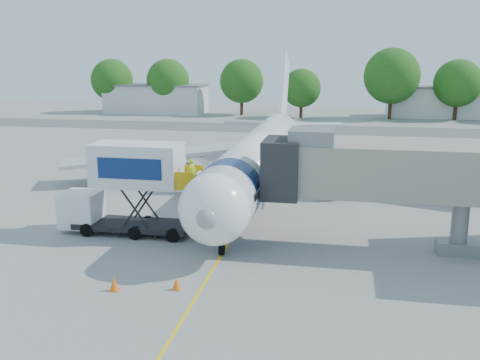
% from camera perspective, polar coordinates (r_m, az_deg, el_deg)
% --- Properties ---
extents(ground, '(160.00, 160.00, 0.00)m').
position_cam_1_polar(ground, '(37.95, 1.17, -2.89)').
color(ground, gray).
rests_on(ground, ground).
extents(guidance_line, '(0.15, 70.00, 0.01)m').
position_cam_1_polar(guidance_line, '(37.95, 1.17, -2.88)').
color(guidance_line, yellow).
rests_on(guidance_line, ground).
extents(taxiway_strip, '(120.00, 10.00, 0.01)m').
position_cam_1_polar(taxiway_strip, '(78.91, 6.24, 5.43)').
color(taxiway_strip, '#59595B').
rests_on(taxiway_strip, ground).
extents(aircraft, '(34.17, 37.73, 11.35)m').
position_cam_1_polar(aircraft, '(41.24, 2.14, 2.61)').
color(aircraft, white).
rests_on(aircraft, ground).
extents(jet_bridge, '(13.90, 3.20, 6.60)m').
position_cam_1_polar(jet_bridge, '(29.69, 14.30, 0.80)').
color(jet_bridge, gray).
rests_on(jet_bridge, ground).
extents(catering_hiloader, '(8.50, 2.44, 5.50)m').
position_cam_1_polar(catering_hiloader, '(32.39, -11.91, -0.93)').
color(catering_hiloader, black).
rests_on(catering_hiloader, ground).
extents(ground_tug, '(3.64, 1.91, 1.45)m').
position_cam_1_polar(ground_tug, '(19.85, 0.59, -16.17)').
color(ground_tug, silver).
rests_on(ground_tug, ground).
extents(safety_cone_a, '(0.38, 0.38, 0.60)m').
position_cam_1_polar(safety_cone_a, '(25.08, -6.80, -10.92)').
color(safety_cone_a, orange).
rests_on(safety_cone_a, ground).
extents(safety_cone_b, '(0.42, 0.42, 0.67)m').
position_cam_1_polar(safety_cone_b, '(25.45, -13.28, -10.75)').
color(safety_cone_b, orange).
rests_on(safety_cone_b, ground).
extents(outbuilding_left, '(18.40, 8.40, 5.30)m').
position_cam_1_polar(outbuilding_left, '(102.12, -8.91, 8.59)').
color(outbuilding_left, silver).
rests_on(outbuilding_left, ground).
extents(outbuilding_right, '(16.40, 7.40, 5.30)m').
position_cam_1_polar(outbuilding_right, '(99.59, 20.07, 7.85)').
color(outbuilding_right, silver).
rests_on(outbuilding_right, ground).
extents(tree_a, '(7.76, 7.76, 9.90)m').
position_cam_1_polar(tree_a, '(104.16, -13.49, 10.32)').
color(tree_a, '#382314').
rests_on(tree_a, ground).
extents(tree_b, '(7.78, 7.78, 9.91)m').
position_cam_1_polar(tree_b, '(100.06, -7.70, 10.47)').
color(tree_b, '#382314').
rests_on(tree_b, ground).
extents(tree_c, '(7.77, 7.77, 9.90)m').
position_cam_1_polar(tree_c, '(96.70, 0.18, 10.49)').
color(tree_c, '#382314').
rests_on(tree_c, ground).
extents(tree_d, '(6.54, 6.54, 8.34)m').
position_cam_1_polar(tree_d, '(92.86, 6.58, 9.71)').
color(tree_d, '#382314').
rests_on(tree_d, ground).
extents(tree_e, '(9.25, 9.25, 11.79)m').
position_cam_1_polar(tree_e, '(93.94, 15.89, 10.62)').
color(tree_e, '#382314').
rests_on(tree_e, ground).
extents(tree_f, '(7.80, 7.80, 9.94)m').
position_cam_1_polar(tree_f, '(96.18, 22.21, 9.53)').
color(tree_f, '#382314').
rests_on(tree_f, ground).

